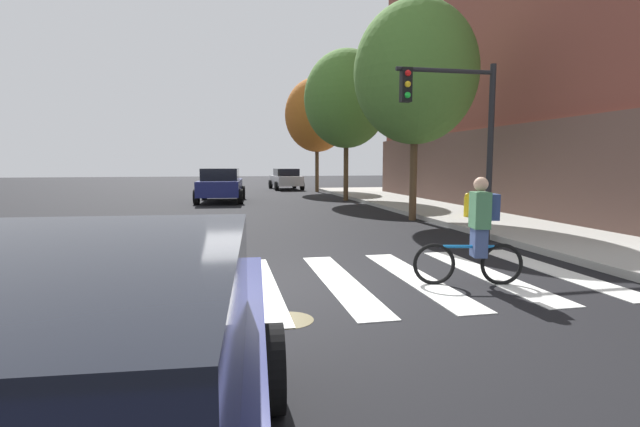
% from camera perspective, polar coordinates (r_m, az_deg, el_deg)
% --- Properties ---
extents(ground_plane, '(120.00, 120.00, 0.00)m').
position_cam_1_polar(ground_plane, '(7.41, -3.98, -8.69)').
color(ground_plane, black).
extents(crosswalk_stripes, '(9.62, 3.89, 0.01)m').
position_cam_1_polar(crosswalk_stripes, '(7.44, -2.42, -8.58)').
color(crosswalk_stripes, silver).
rests_on(crosswalk_stripes, ground).
extents(manhole_cover, '(0.64, 0.64, 0.01)m').
position_cam_1_polar(manhole_cover, '(5.83, -3.98, -12.85)').
color(manhole_cover, '#473D1E').
rests_on(manhole_cover, ground).
extents(sedan_mid, '(2.50, 4.86, 1.63)m').
position_cam_1_polar(sedan_mid, '(23.34, -12.03, 3.48)').
color(sedan_mid, navy).
rests_on(sedan_mid, ground).
extents(sedan_far, '(2.19, 4.38, 1.48)m').
position_cam_1_polar(sedan_far, '(33.60, -4.19, 4.26)').
color(sedan_far, '#B7B7BC').
rests_on(sedan_far, ground).
extents(cyclist, '(1.68, 0.45, 1.69)m').
position_cam_1_polar(cyclist, '(7.62, 18.65, -2.12)').
color(cyclist, black).
rests_on(cyclist, ground).
extents(traffic_light_near, '(2.47, 0.28, 4.20)m').
position_cam_1_polar(traffic_light_near, '(11.51, 16.64, 10.73)').
color(traffic_light_near, black).
rests_on(traffic_light_near, ground).
extents(fire_hydrant, '(0.33, 0.22, 0.78)m').
position_cam_1_polar(fire_hydrant, '(15.96, 17.58, 0.99)').
color(fire_hydrant, gold).
rests_on(fire_hydrant, sidewalk).
extents(street_tree_near, '(3.98, 3.98, 7.09)m').
position_cam_1_polar(street_tree_near, '(16.00, 11.59, 16.48)').
color(street_tree_near, '#4C3823').
rests_on(street_tree_near, ground).
extents(street_tree_mid, '(4.19, 4.19, 7.46)m').
position_cam_1_polar(street_tree_mid, '(23.76, 3.24, 13.79)').
color(street_tree_mid, '#4C3823').
rests_on(street_tree_mid, ground).
extents(street_tree_far, '(4.15, 4.15, 7.37)m').
position_cam_1_polar(street_tree_far, '(30.81, -0.38, 11.96)').
color(street_tree_far, '#4C3823').
rests_on(street_tree_far, ground).
extents(corner_building, '(15.09, 20.20, 11.87)m').
position_cam_1_polar(corner_building, '(24.86, 33.58, 14.43)').
color(corner_building, brown).
rests_on(corner_building, ground).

